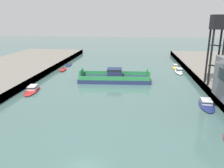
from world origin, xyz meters
TOP-DOWN VIEW (x-y plane):
  - chain_ferry at (-0.35, 38.06)m, footprint 19.78×7.42m
  - moored_boat_near_right at (-19.43, 58.62)m, footprint 2.71×6.16m
  - moored_boat_mid_left at (19.57, 22.03)m, footprint 3.66×8.47m
  - moored_boat_mid_right at (-18.89, 27.09)m, footprint 3.56×8.38m
  - moored_boat_far_left at (19.07, 57.87)m, footprint 2.10×6.05m
  - moored_boat_upstream_a at (-19.00, 50.21)m, footprint 2.54×6.12m
  - moored_boat_upstream_b at (19.00, 50.33)m, footprint 2.24×7.26m
  - crane_tower at (23.30, 31.94)m, footprint 3.19×3.19m

SIDE VIEW (x-z plane):
  - moored_boat_near_right at x=-19.43m, z-range -0.24..0.63m
  - moored_boat_upstream_a at x=-19.00m, z-range -0.24..0.83m
  - moored_boat_mid_left at x=19.57m, z-range -0.15..1.01m
  - moored_boat_mid_right at x=-18.89m, z-range -0.17..1.15m
  - moored_boat_far_left at x=19.07m, z-range -0.16..1.16m
  - moored_boat_upstream_b at x=19.00m, z-range -0.22..1.45m
  - chain_ferry at x=-0.35m, z-range -0.73..2.95m
  - crane_tower at x=23.30m, z-range 6.18..21.91m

